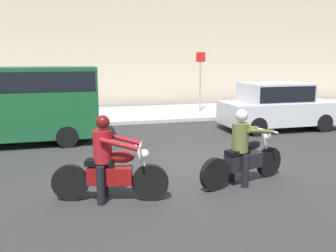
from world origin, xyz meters
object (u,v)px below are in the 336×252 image
object	(u,v)px
motorcycle_with_rider_olive	(243,154)
parked_van_forest_green	(13,100)
motorcycle_with_rider_crimson	(109,166)
street_sign_post	(200,76)
parked_sedan_silver	(278,106)

from	to	relation	value
motorcycle_with_rider_olive	parked_van_forest_green	world-z (taller)	parked_van_forest_green
motorcycle_with_rider_olive	motorcycle_with_rider_crimson	bearing A→B (deg)	-176.16
motorcycle_with_rider_crimson	street_sign_post	world-z (taller)	street_sign_post
motorcycle_with_rider_olive	parked_van_forest_green	size ratio (longest dim) A/B	0.44
motorcycle_with_rider_olive	parked_sedan_silver	bearing A→B (deg)	51.60
parked_sedan_silver	motorcycle_with_rider_crimson	bearing A→B (deg)	-142.75
motorcycle_with_rider_crimson	parked_sedan_silver	xyz separation A→B (m)	(6.67, 5.07, 0.23)
parked_sedan_silver	street_sign_post	bearing A→B (deg)	108.60
street_sign_post	parked_sedan_silver	bearing A→B (deg)	-71.40
motorcycle_with_rider_olive	street_sign_post	size ratio (longest dim) A/B	0.79
motorcycle_with_rider_olive	parked_sedan_silver	world-z (taller)	parked_sedan_silver
motorcycle_with_rider_crimson	motorcycle_with_rider_olive	world-z (taller)	motorcycle_with_rider_crimson
parked_van_forest_green	parked_sedan_silver	world-z (taller)	parked_van_forest_green
parked_sedan_silver	motorcycle_with_rider_olive	bearing A→B (deg)	-128.40
parked_sedan_silver	street_sign_post	size ratio (longest dim) A/B	1.53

